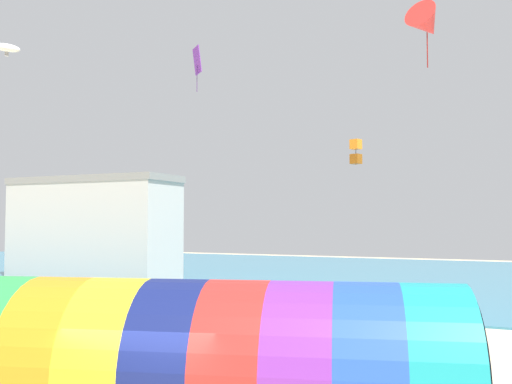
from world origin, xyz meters
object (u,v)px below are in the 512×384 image
kite_red_delta (427,24)px  kite_purple_diamond (197,61)px  kite_white_parafoil (7,48)px  kite_orange_box (356,152)px  giant_inflatable_tube (211,369)px

kite_red_delta → kite_purple_diamond: kite_purple_diamond is taller
kite_white_parafoil → kite_orange_box: (5.63, 14.43, -1.45)m
kite_orange_box → kite_red_delta: size_ratio=0.68×
giant_inflatable_tube → kite_orange_box: (-1.56, 16.10, 5.82)m
kite_orange_box → kite_purple_diamond: kite_purple_diamond is taller
kite_white_parafoil → kite_red_delta: size_ratio=0.43×
giant_inflatable_tube → kite_purple_diamond: 22.39m
giant_inflatable_tube → kite_white_parafoil: 10.36m
giant_inflatable_tube → kite_red_delta: size_ratio=5.45×
kite_orange_box → kite_purple_diamond: (-8.62, 0.44, 5.33)m
kite_orange_box → kite_purple_diamond: bearing=177.1°
giant_inflatable_tube → kite_orange_box: kite_orange_box is taller
kite_red_delta → kite_purple_diamond: size_ratio=0.73×
giant_inflatable_tube → kite_white_parafoil: size_ratio=12.74×
kite_orange_box → kite_red_delta: 11.15m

